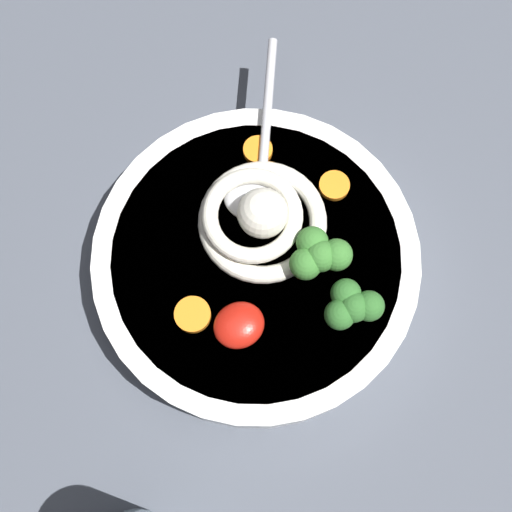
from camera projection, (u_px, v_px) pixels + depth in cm
name	position (u px, v px, depth cm)	size (l,w,h in cm)	color
table_slab	(211.00, 282.00, 60.20)	(97.73, 97.73, 3.98)	#474C56
soup_bowl	(256.00, 264.00, 55.87)	(26.83, 26.83, 5.10)	white
noodle_pile	(260.00, 218.00, 52.91)	(11.55, 11.32, 4.64)	silver
soup_spoon	(262.00, 183.00, 54.48)	(11.84, 16.46, 1.60)	#B7B7BC
chili_sauce_dollop	(237.00, 326.00, 50.95)	(4.03, 3.62, 1.81)	#B2190F
broccoli_floret_rear	(319.00, 255.00, 50.96)	(4.99, 4.29, 3.94)	#7A9E60
broccoli_floret_front	(352.00, 306.00, 49.98)	(4.65, 4.00, 3.68)	#7A9E60
carrot_slice_near_spoon	(258.00, 150.00, 55.84)	(2.49, 2.49, 0.65)	orange
carrot_slice_beside_chili	(269.00, 174.00, 55.25)	(2.11, 2.11, 0.57)	orange
carrot_slice_far	(193.00, 315.00, 51.77)	(2.87, 2.87, 0.70)	orange
carrot_slice_right	(334.00, 186.00, 54.97)	(2.56, 2.56, 0.55)	orange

